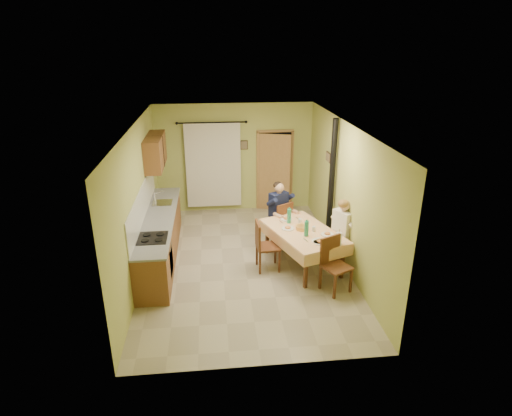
{
  "coord_description": "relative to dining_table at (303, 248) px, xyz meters",
  "views": [
    {
      "loc": [
        -0.58,
        -7.72,
        4.26
      ],
      "look_at": [
        0.25,
        0.1,
        1.15
      ],
      "focal_mm": 30.0,
      "sensor_mm": 36.0,
      "label": 1
    }
  ],
  "objects": [
    {
      "name": "floor",
      "position": [
        -1.16,
        0.21,
        -0.38
      ],
      "size": [
        4.0,
        6.0,
        0.01
      ],
      "primitive_type": "cube",
      "color": "tan",
      "rests_on": "ground"
    },
    {
      "name": "chair_left",
      "position": [
        -0.73,
        -0.08,
        -0.09
      ],
      "size": [
        0.46,
        0.46,
        1.0
      ],
      "rotation": [
        0.0,
        0.0,
        -1.51
      ],
      "color": "#572E17",
      "rests_on": "ground"
    },
    {
      "name": "man_far",
      "position": [
        -0.32,
        1.05,
        0.5
      ],
      "size": [
        0.65,
        0.62,
        1.39
      ],
      "rotation": [
        0.0,
        0.0,
        0.52
      ],
      "color": "#141938",
      "rests_on": "chair_far"
    },
    {
      "name": "upper_cabinets",
      "position": [
        -2.98,
        1.91,
        1.57
      ],
      "size": [
        0.35,
        1.4,
        0.7
      ],
      "primitive_type": "cube",
      "color": "brown",
      "rests_on": "room_shell"
    },
    {
      "name": "doorway",
      "position": [
        -0.12,
        3.12,
        0.67
      ],
      "size": [
        0.96,
        0.31,
        2.15
      ],
      "color": "black",
      "rests_on": "ground"
    },
    {
      "name": "man_right",
      "position": [
        0.78,
        -0.09,
        0.5
      ],
      "size": [
        0.61,
        0.65,
        1.39
      ],
      "rotation": [
        0.0,
        0.0,
        2.03
      ],
      "color": "white",
      "rests_on": "chair_right"
    },
    {
      "name": "room_shell",
      "position": [
        -1.16,
        0.21,
        1.44
      ],
      "size": [
        4.04,
        6.04,
        2.82
      ],
      "color": "#B1B85E",
      "rests_on": "ground"
    },
    {
      "name": "picture_back",
      "position": [
        -0.91,
        3.18,
        1.37
      ],
      "size": [
        0.19,
        0.03,
        0.23
      ],
      "primitive_type": "cube",
      "color": "black",
      "rests_on": "room_shell"
    },
    {
      "name": "chair_near",
      "position": [
        0.39,
        -0.99,
        -0.09
      ],
      "size": [
        0.6,
        0.6,
        1.01
      ],
      "rotation": [
        0.0,
        0.0,
        3.6
      ],
      "color": "#572E17",
      "rests_on": "ground"
    },
    {
      "name": "dining_table",
      "position": [
        0.0,
        0.0,
        0.0
      ],
      "size": [
        1.63,
        2.06,
        0.76
      ],
      "rotation": [
        0.0,
        0.0,
        0.34
      ],
      "color": "#F1B57B",
      "rests_on": "ground"
    },
    {
      "name": "chair_far",
      "position": [
        -0.31,
        1.03,
        -0.09
      ],
      "size": [
        0.59,
        0.59,
        0.99
      ],
      "rotation": [
        0.0,
        0.0,
        0.52
      ],
      "color": "#572E17",
      "rests_on": "ground"
    },
    {
      "name": "stove_flue",
      "position": [
        0.74,
        0.81,
        0.64
      ],
      "size": [
        0.24,
        0.24,
        2.8
      ],
      "color": "black",
      "rests_on": "ground"
    },
    {
      "name": "kitchen_run",
      "position": [
        -2.86,
        0.61,
        0.1
      ],
      "size": [
        0.64,
        3.64,
        1.56
      ],
      "color": "brown",
      "rests_on": "ground"
    },
    {
      "name": "picture_right",
      "position": [
        0.81,
        1.41,
        1.47
      ],
      "size": [
        0.03,
        0.31,
        0.21
      ],
      "primitive_type": "cube",
      "color": "brown",
      "rests_on": "room_shell"
    },
    {
      "name": "tableware",
      "position": [
        0.06,
        -0.1,
        0.45
      ],
      "size": [
        0.98,
        1.42,
        0.33
      ],
      "color": "white",
      "rests_on": "dining_table"
    },
    {
      "name": "chair_right",
      "position": [
        0.79,
        -0.08,
        -0.09
      ],
      "size": [
        0.5,
        0.5,
        0.92
      ],
      "rotation": [
        0.0,
        0.0,
        2.03
      ],
      "color": "#572E17",
      "rests_on": "ground"
    },
    {
      "name": "curtain",
      "position": [
        -1.71,
        3.11,
        0.88
      ],
      "size": [
        1.7,
        0.07,
        2.22
      ],
      "color": "black",
      "rests_on": "ground"
    }
  ]
}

